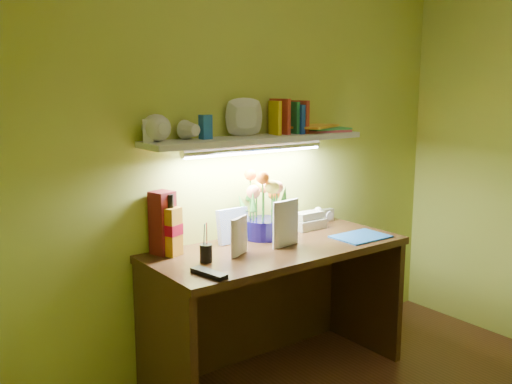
% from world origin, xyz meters
% --- Properties ---
extents(desk, '(1.40, 0.60, 0.75)m').
position_xyz_m(desk, '(0.00, 1.20, 0.38)').
color(desk, '#361E0E').
rests_on(desk, ground).
extents(flower_bouquet, '(0.28, 0.28, 0.38)m').
position_xyz_m(flower_bouquet, '(0.04, 1.37, 0.94)').
color(flower_bouquet, '#0D083B').
rests_on(flower_bouquet, desk).
extents(telephone, '(0.19, 0.15, 0.12)m').
position_xyz_m(telephone, '(0.37, 1.39, 0.81)').
color(telephone, beige).
rests_on(telephone, desk).
extents(desk_clock, '(0.08, 0.04, 0.08)m').
position_xyz_m(desk_clock, '(0.60, 1.45, 0.79)').
color(desk_clock, silver).
rests_on(desk_clock, desk).
extents(whisky_bottle, '(0.11, 0.11, 0.31)m').
position_xyz_m(whisky_bottle, '(-0.53, 1.39, 0.90)').
color(whisky_bottle, '#C07B15').
rests_on(whisky_bottle, desk).
extents(whisky_box, '(0.13, 0.13, 0.32)m').
position_xyz_m(whisky_box, '(-0.55, 1.44, 0.91)').
color(whisky_box, '#5D1315').
rests_on(whisky_box, desk).
extents(pen_cup, '(0.08, 0.08, 0.15)m').
position_xyz_m(pen_cup, '(-0.45, 1.19, 0.82)').
color(pen_cup, black).
rests_on(pen_cup, desk).
extents(art_card, '(0.19, 0.04, 0.19)m').
position_xyz_m(art_card, '(-0.15, 1.40, 0.84)').
color(art_card, white).
rests_on(art_card, desk).
extents(tv_remote, '(0.09, 0.20, 0.02)m').
position_xyz_m(tv_remote, '(-0.54, 1.01, 0.76)').
color(tv_remote, black).
rests_on(tv_remote, desk).
extents(blue_folder, '(0.30, 0.22, 0.01)m').
position_xyz_m(blue_folder, '(0.48, 1.06, 0.75)').
color(blue_folder, blue).
rests_on(blue_folder, desk).
extents(desk_book_a, '(0.14, 0.07, 0.19)m').
position_xyz_m(desk_book_a, '(-0.33, 1.15, 0.85)').
color(desk_book_a, silver).
rests_on(desk_book_a, desk).
extents(desk_book_b, '(0.18, 0.04, 0.25)m').
position_xyz_m(desk_book_b, '(-0.06, 1.16, 0.87)').
color(desk_book_b, silver).
rests_on(desk_book_b, desk).
extents(wall_shelf, '(1.31, 0.34, 0.23)m').
position_xyz_m(wall_shelf, '(0.00, 1.38, 1.33)').
color(wall_shelf, silver).
rests_on(wall_shelf, ground).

